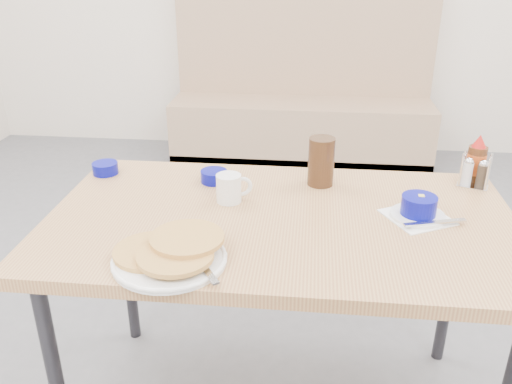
# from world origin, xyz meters

# --- Properties ---
(booth_bench) EXTENTS (1.90, 0.56, 1.22)m
(booth_bench) POSITION_xyz_m (0.00, 2.78, 0.35)
(booth_bench) COLOR tan
(booth_bench) RESTS_ON ground
(dining_table) EXTENTS (1.40, 0.80, 0.76)m
(dining_table) POSITION_xyz_m (0.00, 0.25, 0.70)
(dining_table) COLOR tan
(dining_table) RESTS_ON ground
(pancake_plate) EXTENTS (0.30, 0.29, 0.05)m
(pancake_plate) POSITION_xyz_m (-0.27, -0.03, 0.78)
(pancake_plate) COLOR white
(pancake_plate) RESTS_ON dining_table
(coffee_mug) EXTENTS (0.11, 0.08, 0.09)m
(coffee_mug) POSITION_xyz_m (-0.17, 0.34, 0.81)
(coffee_mug) COLOR white
(coffee_mug) RESTS_ON dining_table
(grits_setting) EXTENTS (0.25, 0.23, 0.07)m
(grits_setting) POSITION_xyz_m (0.41, 0.29, 0.79)
(grits_setting) COLOR white
(grits_setting) RESTS_ON dining_table
(creamer_bowl) EXTENTS (0.09, 0.09, 0.04)m
(creamer_bowl) POSITION_xyz_m (-0.64, 0.52, 0.78)
(creamer_bowl) COLOR #050881
(creamer_bowl) RESTS_ON dining_table
(butter_bowl) EXTENTS (0.09, 0.09, 0.04)m
(butter_bowl) POSITION_xyz_m (-0.24, 0.49, 0.78)
(butter_bowl) COLOR #050881
(butter_bowl) RESTS_ON dining_table
(amber_tumbler) EXTENTS (0.11, 0.11, 0.16)m
(amber_tumbler) POSITION_xyz_m (0.12, 0.51, 0.84)
(amber_tumbler) COLOR #362011
(amber_tumbler) RESTS_ON dining_table
(condiment_caddy) EXTENTS (0.11, 0.09, 0.12)m
(condiment_caddy) POSITION_xyz_m (0.63, 0.54, 0.80)
(condiment_caddy) COLOR silver
(condiment_caddy) RESTS_ON dining_table
(syrup_bottle) EXTENTS (0.06, 0.06, 0.17)m
(syrup_bottle) POSITION_xyz_m (0.64, 0.59, 0.83)
(syrup_bottle) COLOR #47230F
(syrup_bottle) RESTS_ON dining_table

